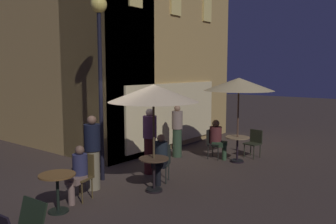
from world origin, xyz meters
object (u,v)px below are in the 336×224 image
Objects in this scene: patio_umbrella_0 at (153,94)px; cafe_chair_2 at (213,141)px; patron_standing_3 at (150,141)px; cafe_table_2 at (57,185)px; cafe_table_1 at (237,144)px; cafe_chair_0 at (162,159)px; patio_umbrella_1 at (239,85)px; cafe_chair_3 at (83,172)px; patron_seated_0 at (160,156)px; patron_seated_2 at (78,170)px; cafe_table_0 at (154,168)px; street_lamp_near_corner at (100,43)px; patron_standing_4 at (177,131)px; patron_standing_5 at (93,153)px; patron_seated_1 at (217,137)px; cafe_chair_1 at (254,141)px.

patio_umbrella_0 is 3.82m from cafe_chair_2.
patio_umbrella_0 is 1.92m from patron_standing_3.
cafe_table_1 is at bearing -10.53° from cafe_table_2.
patio_umbrella_1 is at bearing 140.66° from cafe_chair_0.
patio_umbrella_0 is 2.52× the size of cafe_chair_3.
patron_seated_0 reaches higher than patron_seated_2.
patron_seated_2 is (-1.44, 0.85, 0.12)m from cafe_table_0.
cafe_table_1 is (3.48, -0.32, 0.01)m from cafe_table_0.
cafe_chair_0 is at bearing 25.90° from cafe_table_0.
cafe_chair_2 reaches higher than cafe_table_0.
street_lamp_near_corner is 4.25m from patio_umbrella_1.
cafe_chair_0 is 0.55× the size of patron_standing_4.
patron_standing_5 is (-1.74, 0.23, -0.01)m from patron_standing_3.
cafe_table_2 is 0.64× the size of patron_seated_2.
cafe_chair_0 is at bearing -180.00° from patron_seated_0.
cafe_table_2 is 0.46× the size of patron_standing_4.
patron_seated_1 is at bearing -105.92° from patron_standing_4.
patron_seated_1 is at bearing -31.26° from cafe_chair_1.
cafe_chair_1 reaches higher than cafe_table_2.
cafe_chair_2 is (3.39, 0.48, -1.68)m from patio_umbrella_0.
cafe_chair_0 is 1.74m from patron_standing_5.
cafe_chair_2 is 4.24m from patron_standing_5.
cafe_table_0 is at bearing 131.94° from cafe_chair_3.
patron_seated_2 is 0.68× the size of patron_standing_5.
patron_seated_1 is at bearing 95.86° from patio_umbrella_1.
cafe_chair_1 is 1.25m from patron_seated_1.
cafe_table_0 is at bearing -19.01° from cafe_table_2.
patio_umbrella_0 is at bearing 120.90° from patron_standing_5.
cafe_table_0 is 1.46m from patron_standing_5.
patron_seated_1 is at bearing 166.38° from patron_standing_5.
patio_umbrella_1 reaches higher than cafe_table_1.
street_lamp_near_corner reaches higher than cafe_table_0.
patron_seated_2 is (-1.44, 0.85, -1.57)m from patio_umbrella_0.
patron_standing_5 reaches higher than cafe_chair_0.
cafe_chair_0 is at bearing -3.19° from cafe_chair_1.
cafe_chair_2 is at bearing 158.25° from patron_seated_0.
street_lamp_near_corner is 2.57× the size of patron_standing_3.
patron_standing_3 is at bearing -13.63° from cafe_chair_1.
cafe_table_1 is 2.97m from patron_seated_0.
patron_seated_1 is (-0.07, 0.66, 0.15)m from cafe_table_1.
patio_umbrella_1 is 5.22m from cafe_chair_3.
patron_standing_4 is (4.91, 0.77, 0.29)m from cafe_table_2.
street_lamp_near_corner is at bearing -162.67° from cafe_chair_3.
cafe_chair_3 is at bearing -4.22° from cafe_chair_1.
patio_umbrella_0 is 2.70× the size of cafe_chair_0.
patron_seated_1 is 4.27m from patron_standing_5.
patron_seated_0 is (-2.82, -0.20, 0.12)m from cafe_chair_2.
cafe_chair_3 is 0.58× the size of patron_standing_4.
patio_umbrella_1 is at bearing -10.53° from cafe_table_2.
cafe_chair_3 reaches higher than cafe_table_0.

